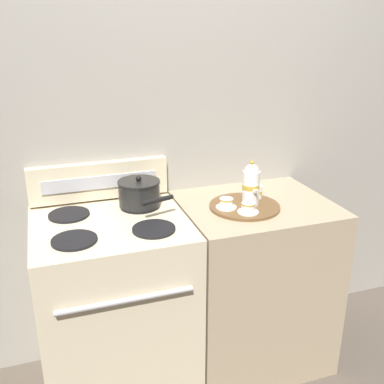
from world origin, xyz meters
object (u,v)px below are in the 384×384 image
object	(u,v)px
teapot	(251,184)
teacup_right	(248,208)
saucepan	(139,193)
teacup_left	(226,203)
stove	(116,308)
serving_tray	(244,206)
creamer_jug	(257,192)

from	to	relation	value
teapot	teacup_right	size ratio (longest dim) A/B	2.23
saucepan	teacup_left	distance (m)	0.42
stove	teacup_right	world-z (taller)	teacup_right
serving_tray	saucepan	bearing A→B (deg)	160.42
teacup_left	creamer_jug	bearing A→B (deg)	20.71
teacup_left	serving_tray	bearing A→B (deg)	2.37
creamer_jug	stove	bearing A→B (deg)	-177.15
stove	teacup_right	distance (m)	0.81
serving_tray	teacup_left	world-z (taller)	teacup_left
teapot	teacup_right	world-z (taller)	teapot
serving_tray	stove	bearing A→B (deg)	177.08
teapot	creamer_jug	distance (m)	0.12
serving_tray	teacup_right	distance (m)	0.10
teacup_right	creamer_jug	xyz separation A→B (m)	(0.12, 0.16, 0.01)
teacup_left	creamer_jug	size ratio (longest dim) A/B	1.54
teapot	creamer_jug	xyz separation A→B (m)	(0.07, 0.07, -0.07)
teacup_left	teacup_right	size ratio (longest dim) A/B	1.00
creamer_jug	saucepan	bearing A→B (deg)	170.15
serving_tray	creamer_jug	world-z (taller)	creamer_jug
saucepan	teacup_left	xyz separation A→B (m)	(0.38, -0.18, -0.04)
stove	serving_tray	bearing A→B (deg)	-2.92
teapot	creamer_jug	bearing A→B (deg)	45.92
serving_tray	creamer_jug	bearing A→B (deg)	35.65
teapot	teacup_left	size ratio (longest dim) A/B	2.23
serving_tray	teacup_left	bearing A→B (deg)	-177.63
teacup_left	creamer_jug	xyz separation A→B (m)	(0.20, 0.07, 0.01)
saucepan	serving_tray	world-z (taller)	saucepan
stove	serving_tray	xyz separation A→B (m)	(0.65, -0.03, 0.46)
stove	creamer_jug	xyz separation A→B (m)	(0.75, 0.04, 0.50)
saucepan	teacup_left	size ratio (longest dim) A/B	3.07
teapot	creamer_jug	size ratio (longest dim) A/B	3.44
serving_tray	creamer_jug	distance (m)	0.13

